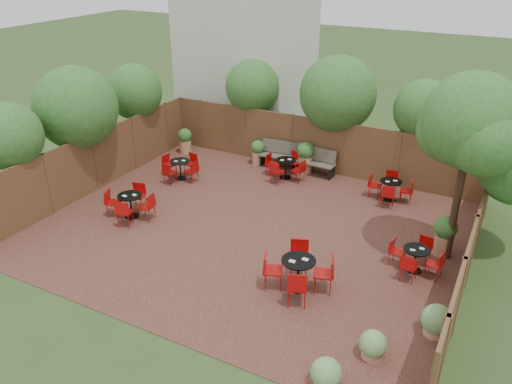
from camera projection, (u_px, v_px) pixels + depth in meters
The scene contains 13 objects.
ground at pixel (251, 229), 15.37m from camera, with size 80.00×80.00×0.00m, color #354F23.
courtyard_paving at pixel (251, 229), 15.36m from camera, with size 12.00×10.00×0.02m, color #3B1E18.
fence_back at pixel (316, 145), 18.90m from camera, with size 12.00×0.08×2.00m, color brown.
fence_left at pixel (95, 162), 17.45m from camera, with size 0.08×10.00×2.00m, color brown.
fence_right at pixel (470, 252), 12.41m from camera, with size 0.08×10.00×2.00m, color brown.
neighbour_building at pixel (247, 38), 21.85m from camera, with size 5.00×4.00×8.00m, color beige.
overhang_foliage at pixel (234, 106), 17.38m from camera, with size 15.45×10.48×2.75m.
courtyard_tree at pixel (470, 128), 12.35m from camera, with size 2.60×2.50×5.05m.
park_bench_left at pixel (281, 154), 19.33m from camera, with size 1.66×0.69×1.00m.
park_bench_right at pixel (314, 161), 18.77m from camera, with size 1.62×0.63×0.98m.
bistro_tables at pixel (272, 208), 15.64m from camera, with size 10.13×7.43×0.95m.
planters at pixel (299, 169), 17.89m from camera, with size 11.08×4.01×1.17m.
low_shrubs at pixel (389, 342), 10.55m from camera, with size 2.22×3.14×0.73m.
Camera 1 is at (6.35, -11.71, 7.75)m, focal length 36.24 mm.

